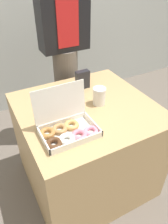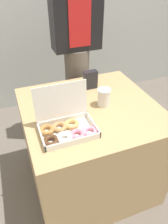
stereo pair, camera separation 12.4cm
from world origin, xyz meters
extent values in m
plane|color=#665B51|center=(0.00, 0.00, 0.00)|extent=(14.00, 14.00, 0.00)
cube|color=tan|center=(0.00, 0.00, 0.38)|extent=(0.92, 0.88, 0.76)
cube|color=white|center=(-0.22, -0.20, 0.77)|extent=(0.32, 0.22, 0.01)
cube|color=white|center=(-0.38, -0.20, 0.79)|extent=(0.01, 0.22, 0.04)
cube|color=white|center=(-0.07, -0.20, 0.79)|extent=(0.01, 0.22, 0.04)
cube|color=white|center=(-0.22, -0.31, 0.79)|extent=(0.32, 0.01, 0.04)
cube|color=white|center=(-0.22, -0.10, 0.79)|extent=(0.32, 0.01, 0.04)
cube|color=white|center=(-0.22, -0.08, 0.91)|extent=(0.32, 0.03, 0.22)
torus|color=#4C2D19|center=(-0.34, -0.25, 0.78)|extent=(0.13, 0.13, 0.03)
torus|color=#A87038|center=(-0.34, -0.15, 0.78)|extent=(0.13, 0.13, 0.03)
torus|color=white|center=(-0.26, -0.25, 0.78)|extent=(0.13, 0.13, 0.03)
torus|color=#B27F4C|center=(-0.26, -0.15, 0.78)|extent=(0.10, 0.10, 0.03)
torus|color=pink|center=(-0.19, -0.25, 0.78)|extent=(0.12, 0.12, 0.03)
torus|color=tan|center=(-0.19, -0.15, 0.78)|extent=(0.10, 0.10, 0.03)
torus|color=pink|center=(-0.11, -0.25, 0.78)|extent=(0.10, 0.10, 0.03)
cylinder|color=silver|center=(0.09, -0.01, 0.82)|extent=(0.08, 0.08, 0.11)
cylinder|color=white|center=(0.09, -0.01, 0.88)|extent=(0.09, 0.09, 0.01)
cube|color=#232328|center=(0.10, 0.25, 0.83)|extent=(0.10, 0.05, 0.14)
cylinder|color=#665B51|center=(0.12, 0.62, 0.47)|extent=(0.22, 0.22, 0.95)
cube|color=black|center=(0.12, 0.62, 1.25)|extent=(0.40, 0.18, 0.60)
cube|color=red|center=(0.12, 0.52, 1.19)|extent=(0.18, 0.01, 0.38)
camera|label=1|loc=(-0.59, -1.08, 1.61)|focal=35.00mm
camera|label=2|loc=(-0.48, -1.13, 1.61)|focal=35.00mm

